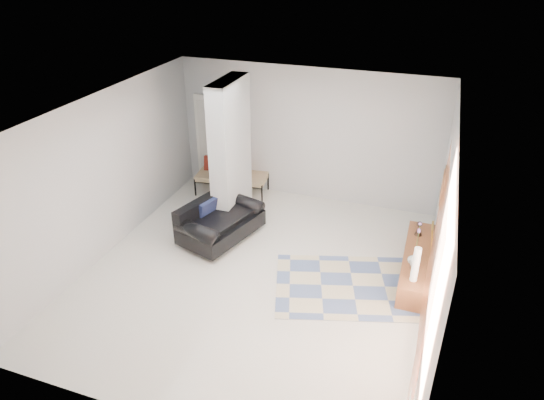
% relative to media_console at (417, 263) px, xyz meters
% --- Properties ---
extents(floor, '(6.00, 6.00, 0.00)m').
position_rel_media_console_xyz_m(floor, '(-2.52, -0.90, -0.20)').
color(floor, silver).
rests_on(floor, ground).
extents(ceiling, '(6.00, 6.00, 0.00)m').
position_rel_media_console_xyz_m(ceiling, '(-2.52, -0.90, 2.60)').
color(ceiling, white).
rests_on(ceiling, wall_back).
extents(wall_back, '(6.00, 0.00, 6.00)m').
position_rel_media_console_xyz_m(wall_back, '(-2.52, 2.10, 1.20)').
color(wall_back, '#BBBDBF').
rests_on(wall_back, ground).
extents(wall_front, '(6.00, 0.00, 6.00)m').
position_rel_media_console_xyz_m(wall_front, '(-2.52, -3.90, 1.20)').
color(wall_front, '#BBBDBF').
rests_on(wall_front, ground).
extents(wall_left, '(0.00, 6.00, 6.00)m').
position_rel_media_console_xyz_m(wall_left, '(-5.27, -0.90, 1.20)').
color(wall_left, '#BBBDBF').
rests_on(wall_left, ground).
extents(wall_right, '(0.00, 6.00, 6.00)m').
position_rel_media_console_xyz_m(wall_right, '(0.23, -0.90, 1.20)').
color(wall_right, '#BBBDBF').
rests_on(wall_right, ground).
extents(partition_column, '(0.35, 1.20, 2.80)m').
position_rel_media_console_xyz_m(partition_column, '(-3.62, 0.70, 1.20)').
color(partition_column, '#A9AEB0').
rests_on(partition_column, floor).
extents(hallway_door, '(0.85, 0.06, 2.04)m').
position_rel_media_console_xyz_m(hallway_door, '(-4.62, 2.06, 0.82)').
color(hallway_door, white).
rests_on(hallway_door, floor).
extents(curtain, '(0.00, 2.55, 2.55)m').
position_rel_media_console_xyz_m(curtain, '(0.15, -2.05, 1.25)').
color(curtain, '#D26737').
rests_on(curtain, wall_right).
extents(wall_art, '(0.04, 0.45, 0.55)m').
position_rel_media_console_xyz_m(wall_art, '(0.20, -0.00, 1.45)').
color(wall_art, '#34210E').
rests_on(wall_art, wall_right).
extents(media_console, '(0.45, 2.07, 0.80)m').
position_rel_media_console_xyz_m(media_console, '(0.00, 0.00, 0.00)').
color(media_console, brown).
rests_on(media_console, floor).
extents(loveseat, '(1.32, 1.76, 0.76)m').
position_rel_media_console_xyz_m(loveseat, '(-3.58, -0.07, 0.15)').
color(loveseat, silver).
rests_on(loveseat, floor).
extents(daybed, '(1.59, 0.83, 0.77)m').
position_rel_media_console_xyz_m(daybed, '(-4.11, 1.73, 0.22)').
color(daybed, black).
rests_on(daybed, floor).
extents(area_rug, '(2.85, 2.29, 0.01)m').
position_rel_media_console_xyz_m(area_rug, '(-0.92, -0.70, -0.20)').
color(area_rug, beige).
rests_on(area_rug, floor).
extents(cylinder_lamp, '(0.11, 0.11, 0.57)m').
position_rel_media_console_xyz_m(cylinder_lamp, '(-0.02, -0.76, 0.48)').
color(cylinder_lamp, beige).
rests_on(cylinder_lamp, media_console).
extents(bronze_figurine, '(0.14, 0.14, 0.26)m').
position_rel_media_console_xyz_m(bronze_figurine, '(-0.05, 0.58, 0.33)').
color(bronze_figurine, black).
rests_on(bronze_figurine, media_console).
extents(vase, '(0.23, 0.23, 0.21)m').
position_rel_media_console_xyz_m(vase, '(-0.05, -0.34, 0.30)').
color(vase, white).
rests_on(vase, media_console).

